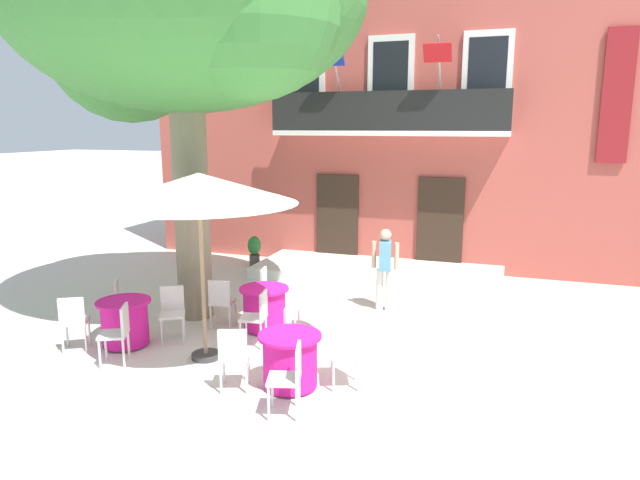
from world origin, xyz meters
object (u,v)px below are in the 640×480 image
object	(u,v)px
cafe_chair_near_tree_0	(290,375)
cafe_chair_front_3	(74,319)
cafe_chair_middle_3	(221,300)
cafe_chair_front_2	(124,301)
cafe_umbrella	(199,189)
plane_tree	(179,9)
cafe_chair_near_tree_1	(345,348)
cafe_chair_near_tree_2	(295,331)
cafe_chair_near_tree_3	(234,354)
cafe_chair_middle_1	(307,301)
cafe_chair_middle_0	(257,315)
cafe_chair_front_0	(118,330)
pedestrian_near_entrance	(385,265)
cafe_table_front	(125,322)
ground_planter_left	(254,249)
cafe_table_near_tree	(290,360)
cafe_table_middle	(264,308)
cafe_chair_front_1	(172,310)
cafe_chair_middle_2	(269,288)

from	to	relation	value
cafe_chair_near_tree_0	cafe_chair_front_3	world-z (taller)	same
cafe_chair_middle_3	cafe_chair_front_2	bearing A→B (deg)	-159.59
cafe_umbrella	plane_tree	bearing A→B (deg)	126.16
cafe_chair_near_tree_1	cafe_chair_near_tree_2	world-z (taller)	same
cafe_chair_near_tree_3	cafe_chair_middle_1	xyz separation A→B (m)	(0.14, 2.48, 0.00)
cafe_chair_middle_0	cafe_chair_front_0	bearing A→B (deg)	-141.37
cafe_chair_middle_1	pedestrian_near_entrance	xyz separation A→B (m)	(1.03, 1.51, 0.37)
cafe_table_front	cafe_chair_front_0	distance (m)	0.77
plane_tree	cafe_chair_near_tree_0	world-z (taller)	plane_tree
ground_planter_left	cafe_chair_front_3	bearing A→B (deg)	-92.97
plane_tree	cafe_chair_near_tree_1	bearing A→B (deg)	-28.22
cafe_chair_middle_3	cafe_umbrella	size ratio (longest dim) A/B	0.31
cafe_chair_middle_0	cafe_chair_middle_1	size ratio (longest dim) A/B	1.00
cafe_table_near_tree	cafe_table_middle	bearing A→B (deg)	123.01
plane_tree	cafe_chair_near_tree_2	bearing A→B (deg)	-29.79
cafe_chair_middle_1	cafe_table_front	xyz separation A→B (m)	(-2.56, -1.61, -0.14)
cafe_chair_front_0	ground_planter_left	size ratio (longest dim) A/B	1.17
cafe_chair_near_tree_2	cafe_chair_front_2	bearing A→B (deg)	173.17
cafe_table_middle	cafe_chair_middle_3	world-z (taller)	cafe_chair_middle_3
cafe_table_near_tree	cafe_chair_near_tree_0	world-z (taller)	cafe_chair_near_tree_0
plane_tree	cafe_table_front	world-z (taller)	plane_tree
cafe_chair_front_2	ground_planter_left	distance (m)	4.90
cafe_table_middle	cafe_chair_middle_3	xyz separation A→B (m)	(-0.72, -0.22, 0.14)
plane_tree	cafe_chair_front_3	size ratio (longest dim) A/B	8.27
cafe_chair_front_3	cafe_umbrella	size ratio (longest dim) A/B	0.31
cafe_chair_near_tree_2	ground_planter_left	bearing A→B (deg)	120.91
cafe_chair_near_tree_0	pedestrian_near_entrance	world-z (taller)	pedestrian_near_entrance
cafe_chair_near_tree_1	cafe_chair_middle_3	xyz separation A→B (m)	(-2.65, 1.37, 0.00)
cafe_chair_near_tree_2	cafe_chair_front_3	bearing A→B (deg)	-169.42
cafe_chair_middle_0	cafe_chair_front_2	world-z (taller)	same
cafe_chair_near_tree_3	cafe_table_middle	world-z (taller)	cafe_chair_near_tree_3
cafe_chair_front_3	cafe_chair_near_tree_1	bearing A→B (deg)	3.53
cafe_chair_near_tree_1	pedestrian_near_entrance	bearing A→B (deg)	92.96
plane_tree	cafe_chair_near_tree_1	size ratio (longest dim) A/B	8.27
cafe_chair_front_1	cafe_chair_middle_1	bearing A→B (deg)	30.74
cafe_chair_middle_3	cafe_chair_middle_1	bearing A→B (deg)	16.34
cafe_chair_front_0	cafe_chair_front_1	bearing A→B (deg)	78.62
cafe_chair_near_tree_2	cafe_umbrella	world-z (taller)	cafe_umbrella
plane_tree	cafe_chair_middle_0	bearing A→B (deg)	-29.58
cafe_chair_middle_3	ground_planter_left	distance (m)	4.53
cafe_chair_front_3	ground_planter_left	world-z (taller)	cafe_chair_front_3
cafe_chair_middle_2	cafe_umbrella	size ratio (longest dim) A/B	0.31
cafe_chair_front_1	cafe_chair_middle_3	bearing A→B (deg)	55.51
cafe_chair_front_0	pedestrian_near_entrance	bearing A→B (deg)	49.58
cafe_chair_near_tree_2	cafe_umbrella	size ratio (longest dim) A/B	0.31
cafe_table_near_tree	cafe_chair_near_tree_3	world-z (taller)	cafe_chair_near_tree_3
plane_tree	cafe_chair_middle_2	distance (m)	5.16
cafe_table_middle	cafe_umbrella	bearing A→B (deg)	-103.19
cafe_chair_middle_1	cafe_chair_near_tree_1	bearing A→B (deg)	-56.18
cafe_chair_near_tree_1	cafe_table_middle	size ratio (longest dim) A/B	1.05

